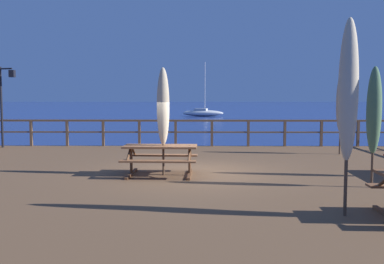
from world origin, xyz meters
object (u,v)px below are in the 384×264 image
patio_umbrella_short_mid (374,111)px  patio_umbrella_tall_mid_left (341,103)px  patio_umbrella_short_back (163,107)px  lamp_post_hooked (5,94)px  patio_umbrella_tall_front (348,91)px  picnic_table_mid_centre (160,154)px  sailboat_distant (203,113)px

patio_umbrella_short_mid → patio_umbrella_tall_mid_left: size_ratio=0.94×
patio_umbrella_short_back → patio_umbrella_tall_mid_left: 7.20m
patio_umbrella_tall_mid_left → lamp_post_hooked: size_ratio=0.88×
patio_umbrella_short_back → patio_umbrella_short_mid: patio_umbrella_short_back is taller
patio_umbrella_tall_front → patio_umbrella_short_back: bearing=131.8°
picnic_table_mid_centre → patio_umbrella_short_back: 1.19m
picnic_table_mid_centre → patio_umbrella_short_mid: size_ratio=0.71×
patio_umbrella_short_back → patio_umbrella_short_mid: bearing=-17.0°
picnic_table_mid_centre → patio_umbrella_tall_front: size_ratio=0.58×
patio_umbrella_short_mid → sailboat_distant: (-3.14, 51.73, -1.81)m
lamp_post_hooked → sailboat_distant: 45.13m
patio_umbrella_tall_front → patio_umbrella_tall_mid_left: (2.52, 7.90, -0.29)m
patio_umbrella_short_mid → patio_umbrella_tall_mid_left: (1.15, 5.61, 0.10)m
patio_umbrella_tall_mid_left → sailboat_distant: bearing=95.3°
picnic_table_mid_centre → patio_umbrella_tall_front: 5.28m
patio_umbrella_short_mid → patio_umbrella_short_back: bearing=163.0°
patio_umbrella_short_mid → patio_umbrella_tall_front: size_ratio=0.81×
picnic_table_mid_centre → sailboat_distant: sailboat_distant is taller
patio_umbrella_short_mid → picnic_table_mid_centre: bearing=163.4°
patio_umbrella_tall_front → lamp_post_hooked: (-10.07, 9.72, 0.03)m
patio_umbrella_tall_front → sailboat_distant: 54.09m
patio_umbrella_tall_mid_left → patio_umbrella_tall_front: bearing=-107.7°
picnic_table_mid_centre → lamp_post_hooked: bearing=137.9°
patio_umbrella_tall_mid_left → lamp_post_hooked: lamp_post_hooked is taller
patio_umbrella_short_mid → lamp_post_hooked: size_ratio=0.83×
patio_umbrella_short_mid → sailboat_distant: 51.86m
picnic_table_mid_centre → patio_umbrella_tall_front: bearing=-47.4°
patio_umbrella_short_back → lamp_post_hooked: size_ratio=0.86×
patio_umbrella_short_mid → patio_umbrella_tall_front: 2.70m
patio_umbrella_tall_front → sailboat_distant: size_ratio=0.42×
patio_umbrella_short_back → patio_umbrella_tall_mid_left: bearing=35.4°
patio_umbrella_short_back → patio_umbrella_short_mid: 4.94m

